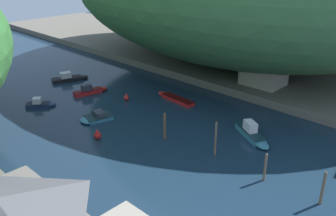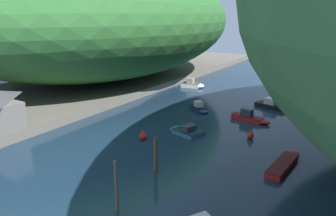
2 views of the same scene
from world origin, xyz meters
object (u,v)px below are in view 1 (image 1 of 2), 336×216
Objects in this scene: boat_mid_channel at (96,117)px; boat_small_dinghy at (174,98)px; boat_white_cruiser at (253,134)px; channel_buoy_far at (97,135)px; right_bank_cottage at (264,68)px; channel_buoy_near at (126,97)px; boat_red_skiff at (70,78)px; boat_moored_right at (91,90)px; boat_cabin_cruiser at (41,104)px.

boat_mid_channel is 10.65m from boat_small_dinghy.
boat_white_cruiser is 13.04m from boat_small_dinghy.
boat_mid_channel is 4.63m from channel_buoy_far.
right_bank_cottage is 5.57× the size of channel_buoy_near.
boat_mid_channel is 6.48m from channel_buoy_near.
right_bank_cottage is at bearing -36.16° from channel_buoy_near.
boat_white_cruiser reaches higher than boat_red_skiff.
boat_red_skiff is 11.80m from channel_buoy_near.
boat_red_skiff is 19.40m from channel_buoy_far.
right_bank_cottage is at bearing -122.56° from boat_white_cruiser.
boat_moored_right is at bearing -50.03° from boat_white_cruiser.
boat_red_skiff is 9.74m from boat_cabin_cruiser.
channel_buoy_far is (-12.99, -1.66, 0.19)m from boat_small_dinghy.
right_bank_cottage is 14.26m from boat_white_cruiser.
right_bank_cottage reaches higher than boat_mid_channel.
boat_moored_right is 6.84m from boat_cabin_cruiser.
boat_cabin_cruiser is at bearing -84.94° from boat_moored_right.
boat_mid_channel is 3.56× the size of channel_buoy_far.
boat_moored_right is 1.22× the size of boat_mid_channel.
right_bank_cottage is 28.59m from boat_cabin_cruiser.
boat_white_cruiser is 1.15× the size of boat_moored_right.
boat_red_skiff is at bearing -7.62° from boat_mid_channel.
boat_cabin_cruiser is (-7.81, -5.83, -0.05)m from boat_red_skiff.
channel_buoy_far reaches higher than channel_buoy_near.
boat_cabin_cruiser is 8.29m from boat_mid_channel.
boat_white_cruiser is 25.36m from boat_cabin_cruiser.
channel_buoy_far is (-8.73, -5.86, 0.04)m from channel_buoy_near.
boat_white_cruiser is (-12.44, -6.39, -2.80)m from right_bank_cottage.
channel_buoy_far is at bearing -168.30° from boat_small_dinghy.
boat_white_cruiser reaches higher than boat_mid_channel.
right_bank_cottage is 18.31m from channel_buoy_near.
boat_cabin_cruiser is 16.29m from boat_small_dinghy.
boat_red_skiff is at bearing 65.45° from channel_buoy_far.
boat_cabin_cruiser reaches higher than channel_buoy_far.
boat_white_cruiser is 1.40× the size of boat_mid_channel.
boat_cabin_cruiser is (-6.81, 0.68, -0.07)m from boat_moored_right.
channel_buoy_near is (-4.26, 4.20, 0.15)m from boat_small_dinghy.
boat_cabin_cruiser reaches higher than boat_small_dinghy.
boat_mid_channel is at bearing -161.92° from channel_buoy_near.
boat_small_dinghy is at bearing -87.77° from boat_mid_channel.
boat_small_dinghy is (2.10, 12.86, -0.23)m from boat_white_cruiser.
boat_small_dinghy is 5.61× the size of channel_buoy_far.
right_bank_cottage is 22.96m from boat_moored_right.
boat_moored_right reaches higher than boat_small_dinghy.
boat_cabin_cruiser is at bearing -34.95° from boat_white_cruiser.
boat_small_dinghy is 13.10m from channel_buoy_far.
boat_red_skiff is 1.55× the size of boat_cabin_cruiser.
boat_white_cruiser is at bearing -82.77° from channel_buoy_near.
boat_mid_channel is (-8.32, 15.05, -0.18)m from boat_white_cruiser.
channel_buoy_near reaches higher than boat_small_dinghy.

